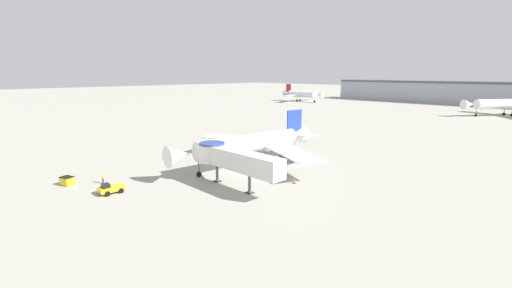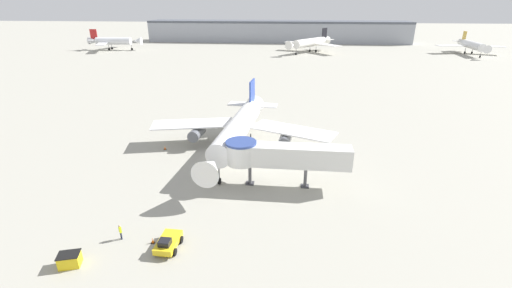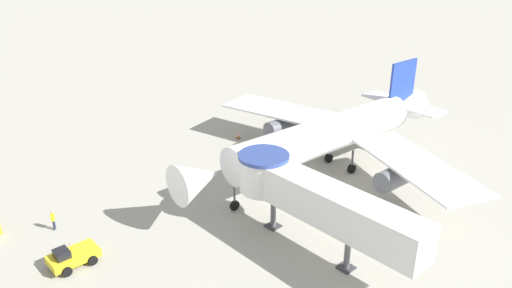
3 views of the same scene
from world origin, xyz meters
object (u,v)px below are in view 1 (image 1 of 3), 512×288
at_px(background_jet_red_tail, 301,94).
at_px(traffic_cone_port_wing, 209,153).
at_px(traffic_cone_apron_front, 110,187).
at_px(background_jet_black_tail, 504,104).
at_px(traffic_cone_starboard_wing, 294,181).
at_px(service_container_yellow, 67,181).
at_px(jet_bridge, 232,158).
at_px(main_airplane, 252,144).
at_px(ground_crew_marshaller, 103,177).
at_px(pushback_tug_yellow, 111,188).

bearing_deg(background_jet_red_tail, traffic_cone_port_wing, -152.87).
bearing_deg(traffic_cone_apron_front, background_jet_black_tail, 81.58).
relative_size(background_jet_black_tail, background_jet_red_tail, 1.01).
bearing_deg(traffic_cone_starboard_wing, service_container_yellow, -133.25).
xyz_separation_m(service_container_yellow, background_jet_red_tail, (-73.12, 150.98, 3.86)).
bearing_deg(traffic_cone_starboard_wing, background_jet_black_tail, 88.02).
relative_size(jet_bridge, service_container_yellow, 7.17).
bearing_deg(main_airplane, traffic_cone_port_wing, -172.22).
distance_m(main_airplane, traffic_cone_apron_front, 25.11).
xyz_separation_m(jet_bridge, traffic_cone_port_wing, (-19.46, 10.12, -4.15)).
bearing_deg(traffic_cone_starboard_wing, ground_crew_marshaller, -134.73).
distance_m(traffic_cone_apron_front, ground_crew_marshaller, 3.59).
bearing_deg(service_container_yellow, pushback_tug_yellow, 21.86).
bearing_deg(traffic_cone_port_wing, traffic_cone_starboard_wing, -4.77).
bearing_deg(ground_crew_marshaller, pushback_tug_yellow, -146.56).
bearing_deg(background_jet_red_tail, main_airplane, -148.59).
height_order(traffic_cone_starboard_wing, ground_crew_marshaller, ground_crew_marshaller).
relative_size(pushback_tug_yellow, background_jet_black_tail, 0.12).
bearing_deg(background_jet_black_tail, traffic_cone_apron_front, -62.70).
bearing_deg(service_container_yellow, ground_crew_marshaller, 55.33).
height_order(traffic_cone_starboard_wing, background_jet_black_tail, background_jet_black_tail).
relative_size(traffic_cone_starboard_wing, background_jet_red_tail, 0.03).
height_order(service_container_yellow, traffic_cone_starboard_wing, service_container_yellow).
bearing_deg(traffic_cone_apron_front, ground_crew_marshaller, 175.49).
relative_size(traffic_cone_starboard_wing, ground_crew_marshaller, 0.45).
relative_size(jet_bridge, background_jet_red_tail, 0.55).
bearing_deg(traffic_cone_starboard_wing, traffic_cone_apron_front, -129.19).
distance_m(traffic_cone_starboard_wing, traffic_cone_apron_front, 27.80).
relative_size(ground_crew_marshaller, background_jet_black_tail, 0.06).
bearing_deg(traffic_cone_port_wing, pushback_tug_yellow, -69.35).
bearing_deg(traffic_cone_port_wing, traffic_cone_apron_front, -72.92).
height_order(jet_bridge, pushback_tug_yellow, jet_bridge).
bearing_deg(ground_crew_marshaller, traffic_cone_apron_front, -141.53).
distance_m(pushback_tug_yellow, traffic_cone_apron_front, 2.03).
bearing_deg(main_airplane, traffic_cone_starboard_wing, -7.56).
height_order(service_container_yellow, ground_crew_marshaller, ground_crew_marshaller).
distance_m(pushback_tug_yellow, background_jet_red_tail, 168.66).
xyz_separation_m(main_airplane, traffic_cone_apron_front, (-5.28, -24.25, -3.77)).
relative_size(main_airplane, traffic_cone_port_wing, 43.73).
relative_size(traffic_cone_port_wing, ground_crew_marshaller, 0.41).
xyz_separation_m(main_airplane, traffic_cone_port_wing, (-12.53, -0.64, -3.72)).
height_order(main_airplane, traffic_cone_port_wing, main_airplane).
height_order(pushback_tug_yellow, background_jet_black_tail, background_jet_black_tail).
bearing_deg(background_jet_red_tail, traffic_cone_apron_front, -154.82).
bearing_deg(service_container_yellow, jet_bridge, 43.12).
relative_size(traffic_cone_starboard_wing, background_jet_black_tail, 0.03).
bearing_deg(background_jet_red_tail, jet_bridge, -148.74).
distance_m(traffic_cone_starboard_wing, ground_crew_marshaller, 29.94).
bearing_deg(jet_bridge, service_container_yellow, -136.77).
relative_size(main_airplane, ground_crew_marshaller, 18.06).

